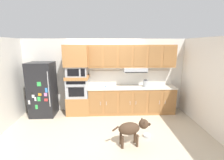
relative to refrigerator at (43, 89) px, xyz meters
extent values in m
plane|color=beige|center=(2.03, -0.68, -0.88)|extent=(9.60, 9.60, 0.00)
cube|color=silver|center=(2.03, 0.43, 0.37)|extent=(6.20, 0.12, 2.50)
cube|color=silver|center=(-0.77, -0.68, 0.37)|extent=(0.12, 7.10, 2.50)
cube|color=white|center=(4.83, -0.68, 0.37)|extent=(0.12, 7.10, 2.50)
cube|color=black|center=(0.00, 0.00, 0.00)|extent=(0.76, 0.70, 1.76)
cylinder|color=silver|center=(0.33, -0.37, 0.10)|extent=(0.02, 0.02, 1.10)
cube|color=green|center=(-0.10, -0.35, -0.47)|extent=(0.08, 0.01, 0.14)
cube|color=black|center=(-0.19, -0.35, -0.03)|extent=(0.07, 0.01, 0.08)
cube|color=#337FDB|center=(0.25, -0.35, 0.07)|extent=(0.07, 0.01, 0.14)
cube|color=white|center=(-0.11, -0.35, -0.21)|extent=(0.05, 0.01, 0.12)
cube|color=pink|center=(0.21, -0.35, -0.07)|extent=(0.09, 0.01, 0.10)
cube|color=white|center=(-0.16, -0.35, -0.12)|extent=(0.08, 0.01, 0.09)
cube|color=green|center=(0.00, -0.35, -0.21)|extent=(0.09, 0.01, 0.14)
cube|color=orange|center=(0.04, -0.35, -0.07)|extent=(0.10, 0.01, 0.08)
cube|color=black|center=(-0.30, -0.35, -0.47)|extent=(0.06, 0.01, 0.09)
cube|color=green|center=(0.05, -0.35, 0.26)|extent=(0.12, 0.01, 0.13)
cube|color=red|center=(0.21, -0.35, -0.24)|extent=(0.10, 0.01, 0.08)
cube|color=white|center=(-0.30, -0.35, -0.31)|extent=(0.05, 0.01, 0.13)
cube|color=#A8703D|center=(1.13, 0.07, -0.58)|extent=(0.74, 0.62, 0.60)
cube|color=#A8AAAF|center=(1.13, 0.07, 0.02)|extent=(0.70, 0.58, 0.60)
cube|color=black|center=(1.13, -0.23, -0.04)|extent=(0.49, 0.01, 0.30)
cube|color=black|center=(1.13, -0.23, 0.26)|extent=(0.59, 0.01, 0.09)
cylinder|color=#A8AAAF|center=(1.13, -0.25, 0.16)|extent=(0.56, 0.02, 0.02)
cube|color=#A8703D|center=(1.13, 0.07, 0.37)|extent=(0.74, 0.62, 0.10)
cube|color=#A8AAAF|center=(1.13, 0.07, 0.58)|extent=(0.64, 0.53, 0.32)
cube|color=black|center=(1.06, -0.20, 0.58)|extent=(0.35, 0.01, 0.22)
cube|color=black|center=(1.35, -0.20, 0.58)|extent=(0.13, 0.01, 0.24)
cube|color=#A8703D|center=(1.13, 0.07, 1.08)|extent=(0.74, 0.62, 0.68)
cube|color=#A8703D|center=(2.94, 0.07, -0.44)|extent=(2.88, 0.60, 0.88)
cube|color=#9A6738|center=(1.74, -0.24, -0.42)|extent=(0.40, 0.01, 0.70)
cylinder|color=#BCBCC1|center=(1.88, -0.25, -0.42)|extent=(0.01, 0.01, 0.12)
cube|color=#9A6738|center=(2.22, -0.24, -0.42)|extent=(0.40, 0.01, 0.70)
cylinder|color=#BCBCC1|center=(2.07, -0.25, -0.42)|extent=(0.01, 0.01, 0.12)
cube|color=#9A6738|center=(2.70, -0.24, -0.42)|extent=(0.40, 0.01, 0.70)
cylinder|color=#BCBCC1|center=(2.84, -0.25, -0.42)|extent=(0.01, 0.01, 0.12)
cube|color=#9A6738|center=(3.18, -0.24, -0.42)|extent=(0.40, 0.01, 0.70)
cylinder|color=#BCBCC1|center=(3.03, -0.25, -0.42)|extent=(0.01, 0.01, 0.12)
cube|color=#9A6738|center=(3.66, -0.24, -0.42)|extent=(0.40, 0.01, 0.70)
cylinder|color=#BCBCC1|center=(3.80, -0.25, -0.42)|extent=(0.01, 0.01, 0.12)
cube|color=#9A6738|center=(4.14, -0.24, -0.42)|extent=(0.40, 0.01, 0.70)
cylinder|color=#BCBCC1|center=(3.99, -0.25, -0.42)|extent=(0.01, 0.01, 0.12)
cube|color=silver|center=(2.94, 0.07, 0.02)|extent=(2.92, 0.64, 0.04)
cube|color=silver|center=(2.94, 0.36, 0.29)|extent=(2.92, 0.02, 0.50)
cube|color=#A8703D|center=(2.94, 0.20, 1.05)|extent=(2.88, 0.34, 0.74)
cube|color=#A8AAAF|center=(3.03, 0.13, 0.61)|extent=(0.76, 0.48, 0.14)
cube|color=black|center=(3.03, -0.09, 0.56)|extent=(0.72, 0.04, 0.02)
cube|color=#9A6738|center=(1.74, 0.02, 1.05)|extent=(0.40, 0.01, 0.63)
cube|color=#9A6738|center=(2.22, 0.02, 1.05)|extent=(0.40, 0.01, 0.63)
cube|color=#9A6738|center=(2.70, 0.02, 1.05)|extent=(0.40, 0.01, 0.63)
cube|color=#9A6738|center=(3.18, 0.02, 1.05)|extent=(0.40, 0.01, 0.63)
cube|color=#9A6738|center=(3.66, 0.02, 1.05)|extent=(0.40, 0.01, 0.63)
cube|color=#9A6738|center=(4.14, 0.02, 1.05)|extent=(0.40, 0.01, 0.63)
cylinder|color=blue|center=(2.05, 0.12, 0.05)|extent=(0.07, 0.10, 0.03)
cylinder|color=silver|center=(2.15, 0.07, 0.05)|extent=(0.07, 0.11, 0.01)
cylinder|color=#A8AAAF|center=(3.39, 0.02, 0.15)|extent=(0.17, 0.17, 0.22)
cylinder|color=black|center=(3.39, 0.02, 0.27)|extent=(0.10, 0.10, 0.02)
ellipsoid|color=#473323|center=(2.58, -1.80, -0.45)|extent=(0.53, 0.35, 0.28)
sphere|color=#473323|center=(2.92, -1.75, -0.37)|extent=(0.23, 0.23, 0.23)
ellipsoid|color=#312318|center=(3.04, -1.73, -0.39)|extent=(0.14, 0.10, 0.08)
cone|color=#473323|center=(2.90, -1.67, -0.27)|extent=(0.06, 0.06, 0.07)
cone|color=#473323|center=(2.92, -1.83, -0.27)|extent=(0.06, 0.06, 0.07)
cylinder|color=#473323|center=(2.26, -1.85, -0.42)|extent=(0.17, 0.06, 0.13)
cylinder|color=#473323|center=(2.74, -1.70, -0.74)|extent=(0.06, 0.06, 0.29)
cylinder|color=#473323|center=(2.76, -1.85, -0.74)|extent=(0.06, 0.06, 0.29)
cylinder|color=#473323|center=(2.40, -1.75, -0.74)|extent=(0.06, 0.06, 0.29)
cylinder|color=#473323|center=(2.42, -1.90, -0.74)|extent=(0.06, 0.06, 0.29)
cylinder|color=#B2B7BC|center=(3.10, -1.47, -0.85)|extent=(0.20, 0.20, 0.06)
cylinder|color=brown|center=(3.10, -1.47, -0.84)|extent=(0.15, 0.15, 0.03)
camera|label=1|loc=(2.05, -5.08, 1.42)|focal=25.52mm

